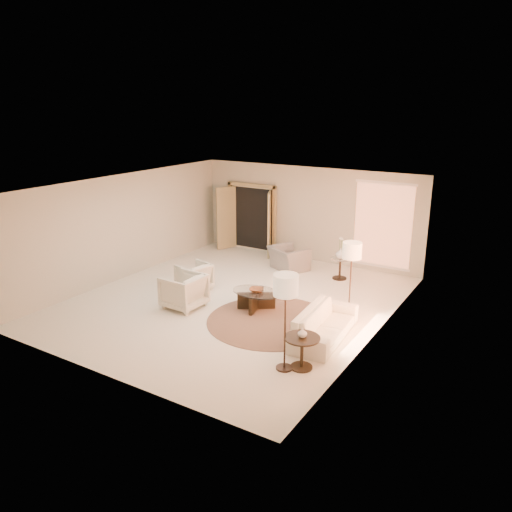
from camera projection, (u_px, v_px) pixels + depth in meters
The scene contains 18 objects.
room at pixel (232, 245), 11.60m from camera, with size 7.04×8.04×2.83m.
windows_right at pixel (378, 271), 9.97m from camera, with size 0.10×6.40×2.40m, color #EE8D5F, non-canonical shape.
window_back_corner at pixel (383, 225), 13.68m from camera, with size 1.70×0.10×2.40m, color #EE8D5F, non-canonical shape.
curtains_right at pixel (389, 262), 10.74m from camera, with size 0.06×5.20×2.60m, color tan, non-canonical shape.
french_doors at pixel (251, 219), 15.75m from camera, with size 1.95×0.66×2.16m.
area_rug at pixel (272, 321), 10.91m from camera, with size 2.84×2.84×0.01m, color #41281D.
sofa at pixel (324, 324), 10.06m from camera, with size 2.08×0.81×0.61m, color silver.
armchair_left at pixel (194, 275), 12.67m from camera, with size 0.74×0.69×0.76m, color silver.
armchair_right at pixel (184, 289), 11.54m from camera, with size 0.86×0.80×0.88m, color silver.
accent_chair at pixel (289, 254), 14.18m from camera, with size 1.01×0.66×0.88m, color gray.
coffee_table at pixel (256, 298), 11.49m from camera, with size 1.52×1.52×0.43m.
end_table at pixel (302, 347), 8.88m from camera, with size 0.65×0.65×0.61m.
side_table at pixel (340, 266), 13.44m from camera, with size 0.50×0.50×0.59m.
floor_lamp_near at pixel (352, 254), 10.74m from camera, with size 0.42×0.42×1.72m.
floor_lamp_far at pixel (286, 289), 8.52m from camera, with size 0.43×0.43×1.79m.
bowl at pixel (256, 290), 11.43m from camera, with size 0.32×0.32×0.08m, color brown.
end_vase at pixel (302, 333), 8.79m from camera, with size 0.17×0.17×0.18m, color white.
side_vase at pixel (341, 253), 13.33m from camera, with size 0.26×0.26×0.28m, color white.
Camera 1 is at (6.31, -9.21, 4.59)m, focal length 35.00 mm.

